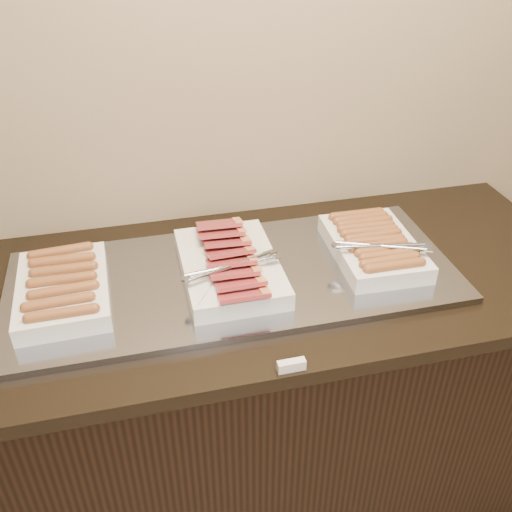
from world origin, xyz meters
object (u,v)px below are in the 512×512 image
Objects in this scene: counter at (228,396)px; warming_tray at (234,277)px; dish_right at (374,245)px; dish_left at (63,288)px; dish_center at (230,266)px.

warming_tray is at bearing 0.00° from counter.
dish_left is at bearing -178.49° from dish_right.
counter is at bearing 167.80° from dish_center.
counter is 6.07× the size of dish_left.
dish_center reaches higher than dish_right.
counter is at bearing 180.00° from warming_tray.
dish_center is at bearing -2.11° from dish_left.
dish_right is at bearing -0.59° from warming_tray.
dish_center is 1.16× the size of dish_right.
warming_tray reaches higher than counter.
dish_center is (-0.01, -0.00, 0.04)m from warming_tray.
dish_center reaches higher than warming_tray.
dish_right is (0.41, -0.00, 0.00)m from dish_center.
dish_right reaches higher than counter.
dish_center is at bearing -11.91° from counter.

